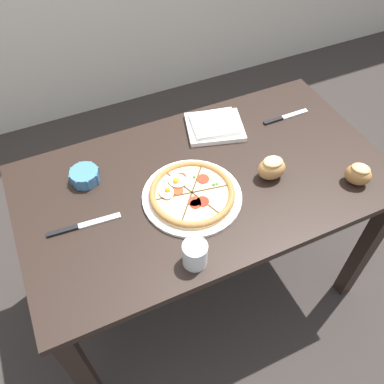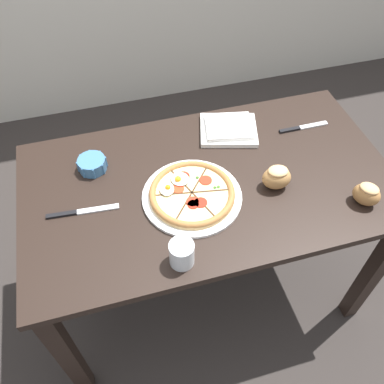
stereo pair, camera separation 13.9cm
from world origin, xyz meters
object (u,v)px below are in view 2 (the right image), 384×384
(pizza, at_px, (192,194))
(bread_piece_near, at_px, (277,177))
(dining_table, at_px, (208,201))
(bread_piece_mid, at_px, (367,194))
(water_glass, at_px, (182,254))
(knife_main, at_px, (303,127))
(napkin_folded, at_px, (229,129))
(knife_spare, at_px, (82,212))
(ramekin_bowl, at_px, (92,164))

(pizza, xyz_separation_m, bread_piece_near, (0.30, -0.03, 0.03))
(dining_table, bearing_deg, bread_piece_mid, -26.46)
(dining_table, relative_size, water_glass, 15.45)
(bread_piece_mid, bearing_deg, knife_main, 94.19)
(napkin_folded, bearing_deg, dining_table, -123.43)
(napkin_folded, height_order, bread_piece_near, bread_piece_near)
(napkin_folded, height_order, knife_main, napkin_folded)
(napkin_folded, relative_size, knife_main, 1.27)
(water_glass, bearing_deg, bread_piece_near, 27.54)
(bread_piece_mid, xyz_separation_m, knife_spare, (-0.94, 0.22, -0.04))
(knife_main, bearing_deg, napkin_folded, 168.41)
(pizza, bearing_deg, ramekin_bowl, 143.60)
(ramekin_bowl, height_order, napkin_folded, ramekin_bowl)
(dining_table, bearing_deg, water_glass, -121.32)
(water_glass, bearing_deg, dining_table, 58.68)
(ramekin_bowl, xyz_separation_m, napkin_folded, (0.55, 0.06, -0.01))
(bread_piece_near, relative_size, bread_piece_mid, 0.97)
(dining_table, bearing_deg, pizza, -144.36)
(pizza, relative_size, bread_piece_mid, 3.02)
(pizza, bearing_deg, water_glass, -112.35)
(ramekin_bowl, xyz_separation_m, bread_piece_near, (0.61, -0.26, 0.02))
(dining_table, distance_m, napkin_folded, 0.31)
(napkin_folded, xyz_separation_m, bread_piece_near, (0.06, -0.32, 0.03))
(ramekin_bowl, relative_size, knife_spare, 0.45)
(pizza, distance_m, ramekin_bowl, 0.39)
(bread_piece_near, distance_m, knife_spare, 0.68)
(pizza, distance_m, bread_piece_near, 0.30)
(knife_main, height_order, water_glass, water_glass)
(bread_piece_near, bearing_deg, water_glass, -152.46)
(bread_piece_mid, bearing_deg, pizza, 162.30)
(knife_main, relative_size, knife_spare, 0.86)
(knife_main, bearing_deg, dining_table, -159.60)
(napkin_folded, bearing_deg, bread_piece_mid, -54.96)
(ramekin_bowl, bearing_deg, knife_main, -0.13)
(napkin_folded, height_order, bread_piece_mid, bread_piece_mid)
(dining_table, distance_m, pizza, 0.17)
(bread_piece_near, relative_size, water_glass, 1.28)
(pizza, relative_size, napkin_folded, 1.31)
(bread_piece_mid, xyz_separation_m, knife_main, (-0.03, 0.41, -0.04))
(dining_table, height_order, knife_spare, knife_spare)
(napkin_folded, xyz_separation_m, bread_piece_mid, (0.33, -0.47, 0.03))
(pizza, height_order, bread_piece_mid, bread_piece_mid)
(ramekin_bowl, xyz_separation_m, water_glass, (0.22, -0.47, 0.01))
(bread_piece_near, height_order, knife_main, bread_piece_near)
(knife_spare, bearing_deg, bread_piece_mid, -8.62)
(pizza, height_order, knife_main, pizza)
(dining_table, bearing_deg, knife_main, 20.66)
(pizza, xyz_separation_m, knife_main, (0.53, 0.23, -0.01))
(dining_table, height_order, ramekin_bowl, ramekin_bowl)
(napkin_folded, relative_size, bread_piece_near, 2.38)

